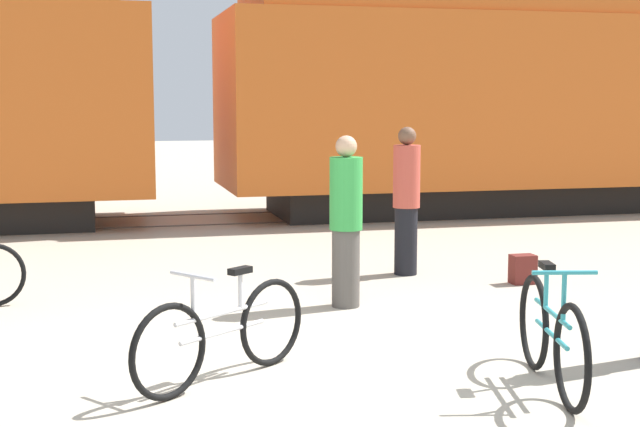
# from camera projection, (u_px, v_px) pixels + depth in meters

# --- Properties ---
(ground_plane) EXTENTS (80.00, 80.00, 0.00)m
(ground_plane) POSITION_uv_depth(u_px,v_px,m) (302.00, 369.00, 7.09)
(ground_plane) COLOR #B2A893
(freight_train) EXTENTS (52.07, 2.98, 5.07)m
(freight_train) POSITION_uv_depth(u_px,v_px,m) (186.00, 70.00, 15.51)
(freight_train) COLOR black
(freight_train) RESTS_ON ground_plane
(rail_near) EXTENTS (64.07, 0.07, 0.01)m
(rail_near) POSITION_uv_depth(u_px,v_px,m) (193.00, 225.00, 15.15)
(rail_near) COLOR #4C4238
(rail_near) RESTS_ON ground_plane
(rail_far) EXTENTS (64.07, 0.07, 0.01)m
(rail_far) POSITION_uv_depth(u_px,v_px,m) (185.00, 215.00, 16.53)
(rail_far) COLOR #4C4238
(rail_far) RESTS_ON ground_plane
(bicycle_teal) EXTENTS (0.51, 1.72, 0.95)m
(bicycle_teal) POSITION_uv_depth(u_px,v_px,m) (551.00, 336.00, 6.57)
(bicycle_teal) COLOR black
(bicycle_teal) RESTS_ON ground_plane
(bicycle_silver) EXTENTS (1.47, 1.11, 0.88)m
(bicycle_silver) POSITION_uv_depth(u_px,v_px,m) (223.00, 333.00, 6.74)
(bicycle_silver) COLOR black
(bicycle_silver) RESTS_ON ground_plane
(person_in_green) EXTENTS (0.34, 0.34, 1.77)m
(person_in_green) POSITION_uv_depth(u_px,v_px,m) (346.00, 221.00, 9.13)
(person_in_green) COLOR #514C47
(person_in_green) RESTS_ON ground_plane
(person_in_red) EXTENTS (0.33, 0.33, 1.81)m
(person_in_red) POSITION_uv_depth(u_px,v_px,m) (406.00, 200.00, 10.83)
(person_in_red) COLOR black
(person_in_red) RESTS_ON ground_plane
(backpack) EXTENTS (0.28, 0.20, 0.34)m
(backpack) POSITION_uv_depth(u_px,v_px,m) (523.00, 269.00, 10.36)
(backpack) COLOR maroon
(backpack) RESTS_ON ground_plane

